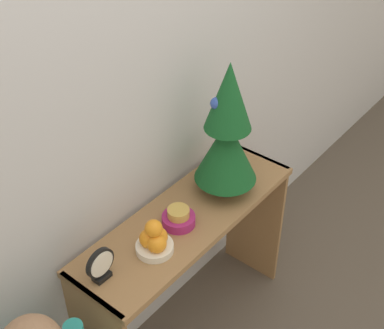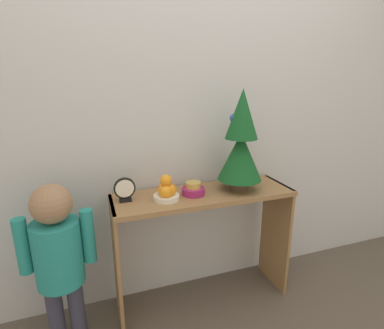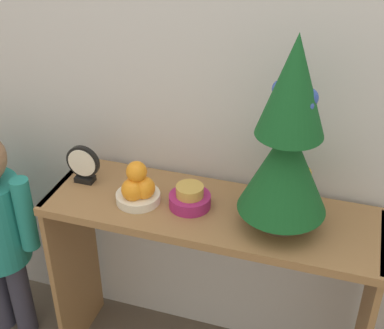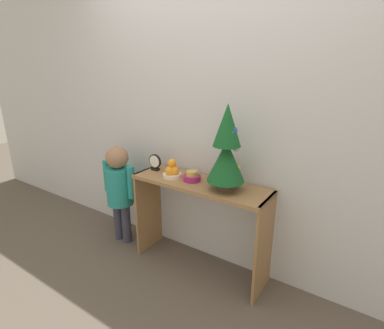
{
  "view_description": "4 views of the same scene",
  "coord_description": "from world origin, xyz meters",
  "views": [
    {
      "loc": [
        -1.31,
        -0.9,
        2.31
      ],
      "look_at": [
        0.07,
        0.22,
        0.99
      ],
      "focal_mm": 50.0,
      "sensor_mm": 36.0,
      "label": 1
    },
    {
      "loc": [
        -0.64,
        -1.43,
        1.47
      ],
      "look_at": [
        -0.06,
        0.22,
        0.96
      ],
      "focal_mm": 28.0,
      "sensor_mm": 36.0,
      "label": 2
    },
    {
      "loc": [
        0.38,
        -1.21,
        1.84
      ],
      "look_at": [
        -0.06,
        0.17,
        0.95
      ],
      "focal_mm": 50.0,
      "sensor_mm": 36.0,
      "label": 3
    },
    {
      "loc": [
        1.17,
        -1.66,
        1.64
      ],
      "look_at": [
        -0.05,
        0.15,
        0.92
      ],
      "focal_mm": 28.0,
      "sensor_mm": 36.0,
      "label": 4
    }
  ],
  "objects": [
    {
      "name": "fruit_bowl",
      "position": [
        -0.25,
        0.15,
        0.83
      ],
      "size": [
        0.15,
        0.15,
        0.15
      ],
      "color": "silver",
      "rests_on": "console_table"
    },
    {
      "name": "ground_plane",
      "position": [
        0.0,
        0.0,
        0.0
      ],
      "size": [
        12.0,
        12.0,
        0.0
      ],
      "primitive_type": "plane",
      "color": "brown"
    },
    {
      "name": "mini_tree",
      "position": [
        0.23,
        0.16,
        1.09
      ],
      "size": [
        0.28,
        0.28,
        0.63
      ],
      "color": "#4C3828",
      "rests_on": "console_table"
    },
    {
      "name": "singing_bowl",
      "position": [
        -0.07,
        0.17,
        0.81
      ],
      "size": [
        0.14,
        0.14,
        0.08
      ],
      "color": "#9E2366",
      "rests_on": "console_table"
    },
    {
      "name": "back_wall",
      "position": [
        0.0,
        0.41,
        1.25
      ],
      "size": [
        7.0,
        0.05,
        2.5
      ],
      "primitive_type": "cube",
      "color": "silver",
      "rests_on": "ground_plane"
    },
    {
      "name": "child_figure",
      "position": [
        -0.85,
        0.12,
        0.59
      ],
      "size": [
        0.39,
        0.25,
        0.96
      ],
      "color": "#38384C",
      "rests_on": "ground_plane"
    },
    {
      "name": "desk_clock",
      "position": [
        -0.48,
        0.2,
        0.85
      ],
      "size": [
        0.12,
        0.04,
        0.14
      ],
      "color": "black",
      "rests_on": "console_table"
    },
    {
      "name": "console_table",
      "position": [
        0.0,
        0.18,
        0.59
      ],
      "size": [
        1.13,
        0.36,
        0.78
      ],
      "color": "olive",
      "rests_on": "ground_plane"
    }
  ]
}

